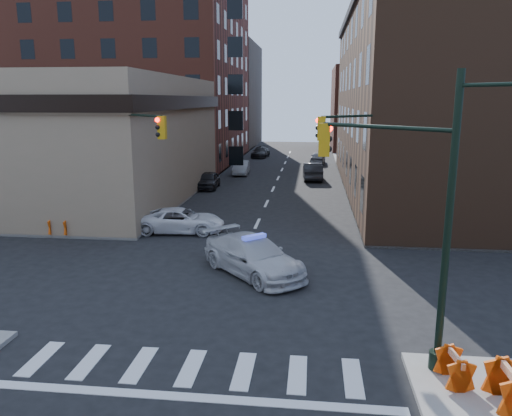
% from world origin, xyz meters
% --- Properties ---
extents(ground, '(140.00, 140.00, 0.00)m').
position_xyz_m(ground, '(0.00, 0.00, 0.00)').
color(ground, black).
rests_on(ground, ground).
extents(sidewalk_nw, '(34.00, 54.50, 0.15)m').
position_xyz_m(sidewalk_nw, '(-23.00, 32.75, 0.07)').
color(sidewalk_nw, gray).
rests_on(sidewalk_nw, ground).
extents(sidewalk_ne, '(34.00, 54.50, 0.15)m').
position_xyz_m(sidewalk_ne, '(23.00, 32.75, 0.07)').
color(sidewalk_ne, gray).
rests_on(sidewalk_ne, ground).
extents(bank_building, '(22.00, 22.00, 9.00)m').
position_xyz_m(bank_building, '(-17.00, 16.50, 4.50)').
color(bank_building, '#8B745B').
rests_on(bank_building, ground).
extents(apartment_block, '(25.00, 25.00, 24.00)m').
position_xyz_m(apartment_block, '(-18.50, 40.00, 12.00)').
color(apartment_block, brown).
rests_on(apartment_block, ground).
extents(commercial_row_ne, '(14.00, 34.00, 14.00)m').
position_xyz_m(commercial_row_ne, '(13.00, 22.50, 7.00)').
color(commercial_row_ne, '#4B2E1E').
rests_on(commercial_row_ne, ground).
extents(filler_nw, '(20.00, 18.00, 16.00)m').
position_xyz_m(filler_nw, '(-16.00, 62.00, 8.00)').
color(filler_nw, brown).
rests_on(filler_nw, ground).
extents(filler_ne, '(16.00, 16.00, 12.00)m').
position_xyz_m(filler_ne, '(14.00, 58.00, 6.00)').
color(filler_ne, brown).
rests_on(filler_ne, ground).
extents(signal_pole_se, '(5.40, 5.27, 8.00)m').
position_xyz_m(signal_pole_se, '(6.04, -5.52, 4.61)').
color(signal_pole_se, black).
rests_on(signal_pole_se, sidewalk_se).
extents(signal_pole_nw, '(3.58, 3.67, 8.00)m').
position_xyz_m(signal_pole_nw, '(-5.85, 5.34, 4.34)').
color(signal_pole_nw, black).
rests_on(signal_pole_nw, sidewalk_nw).
extents(signal_pole_ne, '(3.67, 3.58, 8.00)m').
position_xyz_m(signal_pole_ne, '(5.84, 5.35, 4.34)').
color(signal_pole_ne, black).
rests_on(signal_pole_ne, sidewalk_ne).
extents(tree_ne_near, '(3.00, 3.00, 4.85)m').
position_xyz_m(tree_ne_near, '(7.50, 26.00, 3.49)').
color(tree_ne_near, black).
rests_on(tree_ne_near, sidewalk_ne).
extents(tree_ne_far, '(3.00, 3.00, 4.85)m').
position_xyz_m(tree_ne_far, '(7.50, 34.00, 3.49)').
color(tree_ne_far, black).
rests_on(tree_ne_far, sidewalk_ne).
extents(police_car, '(5.44, 5.64, 1.62)m').
position_xyz_m(police_car, '(0.83, 1.11, 0.81)').
color(police_car, '#BBBBBF').
rests_on(police_car, ground).
extents(pickup, '(5.06, 2.58, 1.37)m').
position_xyz_m(pickup, '(-4.10, 7.54, 0.68)').
color(pickup, white).
rests_on(pickup, ground).
extents(parked_car_wnear, '(1.80, 4.14, 1.39)m').
position_xyz_m(parked_car_wnear, '(-5.50, 21.81, 0.69)').
color(parked_car_wnear, black).
rests_on(parked_car_wnear, ground).
extents(parked_car_wfar, '(1.58, 4.15, 1.35)m').
position_xyz_m(parked_car_wfar, '(-3.86, 30.03, 0.67)').
color(parked_car_wfar, '#9CA0A4').
rests_on(parked_car_wfar, ground).
extents(parked_car_wdeep, '(2.29, 4.76, 1.34)m').
position_xyz_m(parked_car_wdeep, '(-3.51, 45.23, 0.67)').
color(parked_car_wdeep, black).
rests_on(parked_car_wdeep, ground).
extents(parked_car_enear, '(1.98, 4.98, 1.61)m').
position_xyz_m(parked_car_enear, '(3.28, 27.45, 0.81)').
color(parked_car_enear, black).
rests_on(parked_car_enear, ground).
extents(parked_car_efar, '(1.94, 4.28, 1.43)m').
position_xyz_m(parked_car_efar, '(3.84, 39.47, 0.71)').
color(parked_car_efar, gray).
rests_on(parked_car_efar, ground).
extents(pedestrian_a, '(0.80, 0.64, 1.90)m').
position_xyz_m(pedestrian_a, '(-6.97, 6.00, 1.10)').
color(pedestrian_a, black).
rests_on(pedestrian_a, sidewalk_nw).
extents(pedestrian_b, '(0.96, 0.91, 1.56)m').
position_xyz_m(pedestrian_b, '(-10.18, 6.00, 0.93)').
color(pedestrian_b, black).
rests_on(pedestrian_b, sidewalk_nw).
extents(pedestrian_c, '(1.25, 1.02, 1.99)m').
position_xyz_m(pedestrian_c, '(-13.00, 6.26, 1.14)').
color(pedestrian_c, '#222A33').
rests_on(pedestrian_c, sidewalk_nw).
extents(barrel_road, '(0.59, 0.59, 1.02)m').
position_xyz_m(barrel_road, '(0.79, 2.70, 0.51)').
color(barrel_road, red).
rests_on(barrel_road, ground).
extents(barrel_bank, '(0.52, 0.52, 0.91)m').
position_xyz_m(barrel_bank, '(-4.43, 7.67, 0.46)').
color(barrel_bank, '#E6410A').
rests_on(barrel_bank, ground).
extents(barricade_se_a, '(0.71, 1.34, 0.99)m').
position_xyz_m(barricade_se_a, '(8.08, -7.91, 0.64)').
color(barricade_se_a, '#E6420A').
rests_on(barricade_se_a, sidewalk_se).
extents(barricade_se_b, '(0.69, 1.18, 0.84)m').
position_xyz_m(barricade_se_b, '(7.07, -7.00, 0.57)').
color(barricade_se_b, '#C05009').
rests_on(barricade_se_b, sidewalk_se).
extents(barricade_nw_a, '(1.22, 0.63, 0.90)m').
position_xyz_m(barricade_nw_a, '(-9.50, 6.64, 0.60)').
color(barricade_nw_a, '#E4470A').
rests_on(barricade_nw_a, sidewalk_nw).
extents(barricade_nw_b, '(1.22, 0.63, 0.90)m').
position_xyz_m(barricade_nw_b, '(-10.38, 5.70, 0.60)').
color(barricade_nw_b, '#EA3F0B').
rests_on(barricade_nw_b, sidewalk_nw).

